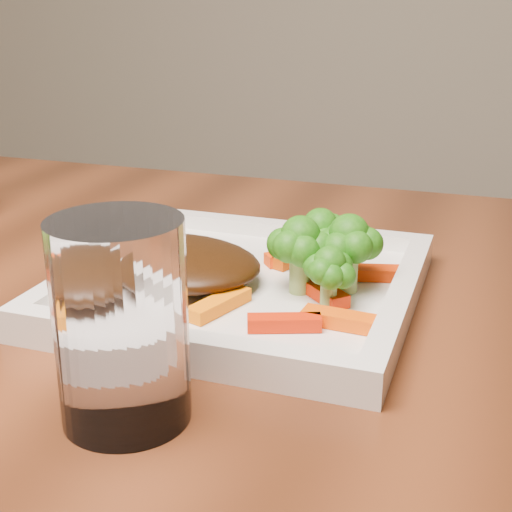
% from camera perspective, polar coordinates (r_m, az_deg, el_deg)
% --- Properties ---
extents(plate, '(0.27, 0.27, 0.01)m').
position_cam_1_polar(plate, '(0.58, -0.93, -2.77)').
color(plate, white).
rests_on(plate, dining_table).
extents(steak, '(0.17, 0.14, 0.03)m').
position_cam_1_polar(steak, '(0.59, -6.51, -0.48)').
color(steak, '#351B07').
rests_on(steak, plate).
extents(broccoli_0, '(0.06, 0.06, 0.07)m').
position_cam_1_polar(broccoli_0, '(0.59, 5.15, 1.70)').
color(broccoli_0, '#146D12').
rests_on(broccoli_0, plate).
extents(broccoli_1, '(0.07, 0.07, 0.06)m').
position_cam_1_polar(broccoli_1, '(0.56, 7.39, 0.31)').
color(broccoli_1, '#166110').
rests_on(broccoli_1, plate).
extents(broccoli_2, '(0.05, 0.05, 0.06)m').
position_cam_1_polar(broccoli_2, '(0.53, 5.89, -1.15)').
color(broccoli_2, '#0F5F10').
rests_on(broccoli_2, plate).
extents(broccoli_3, '(0.07, 0.07, 0.06)m').
position_cam_1_polar(broccoli_3, '(0.55, 3.54, 0.08)').
color(broccoli_3, '#237313').
rests_on(broccoli_3, plate).
extents(carrot_0, '(0.05, 0.03, 0.01)m').
position_cam_1_polar(carrot_0, '(0.50, 2.27, -5.36)').
color(carrot_0, red).
rests_on(carrot_0, plate).
extents(carrot_1, '(0.06, 0.02, 0.01)m').
position_cam_1_polar(carrot_1, '(0.50, 7.20, -5.14)').
color(carrot_1, '#EE4E03').
rests_on(carrot_1, plate).
extents(carrot_2, '(0.03, 0.06, 0.01)m').
position_cam_1_polar(carrot_2, '(0.53, -2.98, -3.87)').
color(carrot_2, orange).
rests_on(carrot_2, plate).
extents(carrot_3, '(0.07, 0.03, 0.01)m').
position_cam_1_polar(carrot_3, '(0.59, 9.57, -1.35)').
color(carrot_3, red).
rests_on(carrot_3, plate).
extents(carrot_4, '(0.03, 0.05, 0.01)m').
position_cam_1_polar(carrot_4, '(0.62, 3.15, -0.10)').
color(carrot_4, '#D04603').
rests_on(carrot_4, plate).
extents(carrot_5, '(0.06, 0.05, 0.01)m').
position_cam_1_polar(carrot_5, '(0.55, 5.12, -2.72)').
color(carrot_5, '#FF2C04').
rests_on(carrot_5, plate).
extents(carrot_6, '(0.04, 0.04, 0.01)m').
position_cam_1_polar(carrot_6, '(0.58, 5.58, -1.82)').
color(carrot_6, red).
rests_on(carrot_6, plate).
extents(drinking_glass, '(0.09, 0.09, 0.12)m').
position_cam_1_polar(drinking_glass, '(0.40, -10.73, -5.30)').
color(drinking_glass, white).
rests_on(drinking_glass, dining_table).
extents(carrot_7, '(0.05, 0.05, 0.01)m').
position_cam_1_polar(carrot_7, '(0.62, 3.34, -0.05)').
color(carrot_7, '#F33B03').
rests_on(carrot_7, plate).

